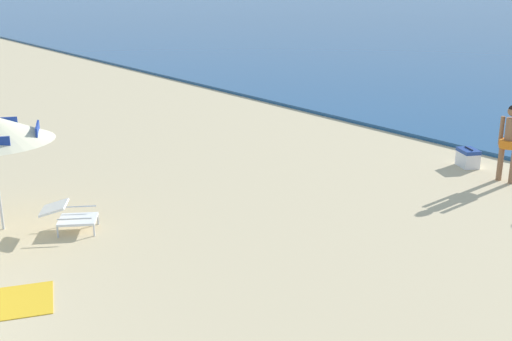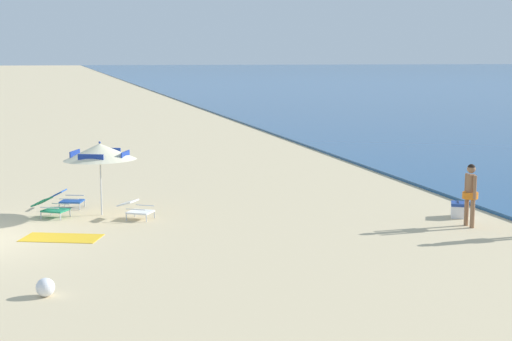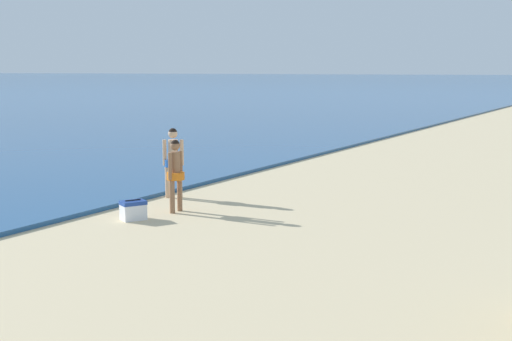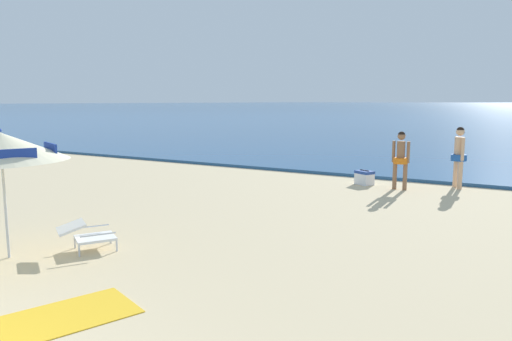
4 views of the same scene
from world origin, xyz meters
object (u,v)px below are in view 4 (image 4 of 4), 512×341
cooler_box (364,178)px  person_standing_beside (459,153)px  person_standing_near_shore (401,156)px  lounge_chair_under_umbrella (87,234)px  beach_umbrella_striped_main (1,147)px  beach_towel (51,320)px

cooler_box → person_standing_beside: bearing=17.5°
person_standing_near_shore → cooler_box: (-1.07, 0.30, -0.71)m
lounge_chair_under_umbrella → cooler_box: 8.48m
beach_umbrella_striped_main → person_standing_beside: 11.11m
person_standing_beside → lounge_chair_under_umbrella: bearing=-115.6°
beach_umbrella_striped_main → person_standing_beside: size_ratio=1.59×
lounge_chair_under_umbrella → person_standing_near_shore: person_standing_near_shore is taller
person_standing_near_shore → cooler_box: size_ratio=2.63×
person_standing_beside → cooler_box: (-2.39, -0.76, -0.77)m
cooler_box → beach_umbrella_striped_main: bearing=-106.5°
lounge_chair_under_umbrella → cooler_box: (1.92, 8.26, -0.08)m
cooler_box → lounge_chair_under_umbrella: bearing=-103.1°
lounge_chair_under_umbrella → beach_towel: size_ratio=0.56×
person_standing_near_shore → beach_towel: (-1.35, -9.86, -0.91)m
lounge_chair_under_umbrella → beach_towel: bearing=-49.1°
lounge_chair_under_umbrella → person_standing_beside: person_standing_beside is taller
lounge_chair_under_umbrella → beach_towel: 2.53m
beach_umbrella_striped_main → person_standing_beside: bearing=62.7°
beach_umbrella_striped_main → lounge_chair_under_umbrella: (0.77, 0.84, -1.43)m
person_standing_near_shore → cooler_box: 1.32m
beach_umbrella_striped_main → person_standing_beside: beach_umbrella_striped_main is taller
person_standing_beside → beach_towel: 11.28m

